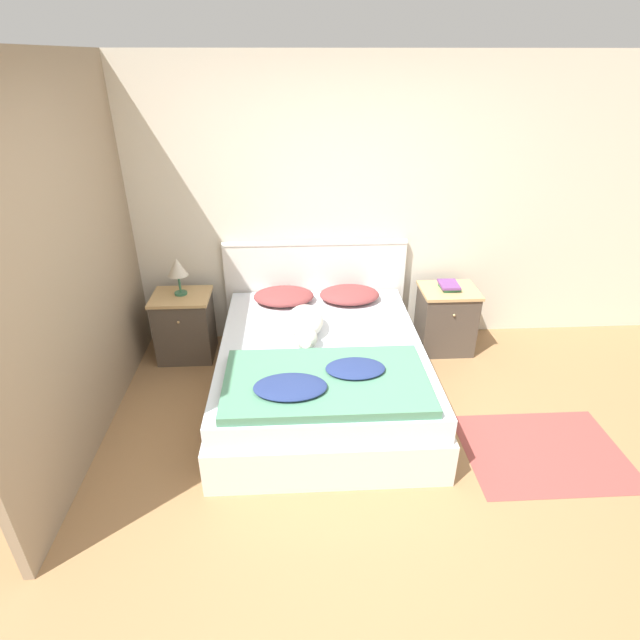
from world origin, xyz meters
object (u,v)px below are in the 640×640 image
(pillow_left, at_px, (284,296))
(dog, at_px, (305,324))
(pillow_right, at_px, (349,295))
(book_stack, at_px, (449,286))
(nightstand_right, at_px, (446,319))
(table_lamp, at_px, (177,268))
(nightstand_left, at_px, (185,326))
(bed, at_px, (321,372))

(pillow_left, height_order, dog, dog)
(pillow_right, bearing_deg, dog, -124.69)
(book_stack, bearing_deg, pillow_left, 179.66)
(nightstand_right, distance_m, table_lamp, 2.48)
(pillow_right, bearing_deg, table_lamp, 179.80)
(pillow_left, xyz_separation_m, dog, (0.18, -0.60, 0.04))
(nightstand_left, height_order, pillow_right, pillow_right)
(bed, height_order, pillow_left, pillow_left)
(pillow_right, relative_size, dog, 0.82)
(pillow_right, xyz_separation_m, book_stack, (0.91, -0.01, 0.07))
(nightstand_left, xyz_separation_m, pillow_left, (0.91, 0.02, 0.27))
(dog, bearing_deg, book_stack, 24.11)
(pillow_right, bearing_deg, book_stack, -0.56)
(nightstand_right, xyz_separation_m, table_lamp, (-2.42, 0.03, 0.55))
(nightstand_left, distance_m, dog, 1.27)
(nightstand_left, bearing_deg, book_stack, 0.28)
(bed, bearing_deg, table_lamp, 147.84)
(nightstand_left, bearing_deg, pillow_right, 0.78)
(bed, distance_m, pillow_right, 0.87)
(pillow_right, height_order, table_lamp, table_lamp)
(nightstand_left, bearing_deg, bed, -31.28)
(bed, height_order, book_stack, book_stack)
(bed, bearing_deg, pillow_right, 68.48)
(bed, bearing_deg, nightstand_right, 31.28)
(pillow_right, relative_size, book_stack, 2.43)
(book_stack, bearing_deg, pillow_right, 179.44)
(dog, xyz_separation_m, table_lamp, (-1.09, 0.61, 0.25))
(nightstand_right, bearing_deg, pillow_left, 179.22)
(pillow_left, relative_size, dog, 0.82)
(book_stack, bearing_deg, bed, -148.24)
(bed, relative_size, book_stack, 9.01)
(nightstand_right, bearing_deg, nightstand_left, 180.00)
(pillow_left, xyz_separation_m, pillow_right, (0.60, 0.00, 0.00))
(nightstand_left, relative_size, book_stack, 2.78)
(nightstand_left, xyz_separation_m, table_lamp, (-0.00, 0.03, 0.55))
(nightstand_left, height_order, pillow_left, pillow_left)
(nightstand_right, bearing_deg, book_stack, 106.99)
(book_stack, xyz_separation_m, table_lamp, (-2.42, 0.01, 0.22))
(pillow_right, height_order, book_stack, book_stack)
(bed, distance_m, book_stack, 1.47)
(nightstand_left, bearing_deg, dog, -28.05)
(pillow_right, distance_m, dog, 0.73)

